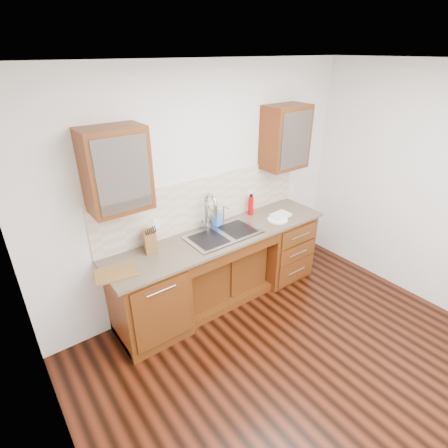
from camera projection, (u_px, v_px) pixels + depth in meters
ground at (312, 379)px, 3.33m from camera, size 4.00×3.50×0.10m
ceiling at (365, 54)px, 2.07m from camera, size 4.00×3.50×0.10m
wall_back at (203, 188)px, 3.99m from camera, size 4.00×0.10×2.70m
wall_left at (50, 396)px, 1.61m from camera, size 0.10×3.50×2.70m
base_cabinet_left at (149, 299)px, 3.63m from camera, size 0.70×0.62×0.88m
base_cabinet_center at (218, 271)px, 4.25m from camera, size 1.20×0.44×0.70m
base_cabinet_right at (279, 245)px, 4.65m from camera, size 0.70×0.62×0.88m
countertop at (223, 235)px, 3.93m from camera, size 2.70×0.65×0.03m
backsplash at (206, 201)px, 4.01m from camera, size 2.70×0.02×0.59m
sink at (223, 241)px, 3.95m from camera, size 0.84×0.46×0.19m
faucet at (206, 213)px, 3.95m from camera, size 0.04×0.04×0.40m
filter_tap at (224, 214)px, 4.12m from camera, size 0.02×0.02×0.24m
upper_cabinet_left at (116, 170)px, 3.06m from camera, size 0.55×0.34×0.75m
upper_cabinet_right at (285, 137)px, 4.18m from camera, size 0.55×0.34×0.75m
outlet_left at (156, 224)px, 3.69m from camera, size 0.08×0.01×0.12m
outlet_right at (250, 196)px, 4.39m from camera, size 0.08×0.01×0.12m
soap_bottle at (217, 217)px, 4.07m from camera, size 0.11×0.12×0.21m
water_bottle at (251, 206)px, 4.34m from camera, size 0.08×0.08×0.24m
plate at (278, 219)px, 4.24m from camera, size 0.29×0.29×0.01m
dish_towel at (281, 215)px, 4.29m from camera, size 0.24×0.18×0.04m
knife_block at (150, 241)px, 3.56m from camera, size 0.17×0.22×0.21m
cutting_board at (116, 273)px, 3.23m from camera, size 0.41×0.32×0.02m
cup_left_a at (110, 176)px, 3.05m from camera, size 0.18×0.18×0.11m
cup_left_b at (128, 174)px, 3.13m from camera, size 0.11×0.11×0.09m
cup_right_a at (281, 142)px, 4.16m from camera, size 0.14×0.14×0.11m
cup_right_b at (293, 140)px, 4.28m from camera, size 0.10×0.10×0.08m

